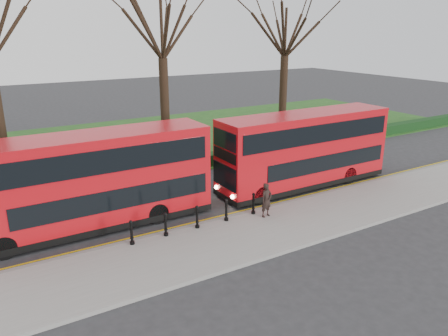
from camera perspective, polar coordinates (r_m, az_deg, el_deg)
ground at (r=21.25m, az=-1.50°, el=-5.90°), size 120.00×120.00×0.00m
pavement at (r=18.91m, az=3.03°, el=-8.81°), size 60.00×4.00×0.15m
kerb at (r=20.43m, az=-0.11°, el=-6.67°), size 60.00×0.25×0.16m
grass_verge at (r=34.44m, az=-13.88°, el=2.95°), size 60.00×18.00×0.06m
hedge at (r=26.88m, az=-8.65°, el=-0.05°), size 60.00×0.90×0.80m
yellow_line_outer at (r=20.69m, az=-0.54°, el=-6.55°), size 60.00×0.10×0.01m
yellow_line_inner at (r=20.85m, az=-0.82°, el=-6.36°), size 60.00×0.10×0.01m
tree_mid at (r=29.34m, az=-8.18°, el=18.23°), size 7.79×7.79×12.17m
tree_right at (r=34.51m, az=8.08°, el=17.79°), size 7.61×7.61×11.89m
bollard_row at (r=19.24m, az=-3.53°, el=-6.44°), size 6.12×0.15×1.00m
bus_lead at (r=19.87m, az=-17.02°, el=-1.80°), size 10.68×2.45×4.25m
bus_rear at (r=24.68m, az=10.48°, el=2.34°), size 10.42×2.39×4.14m
pedestrian at (r=20.31m, az=5.58°, el=-4.19°), size 0.64×0.47×1.62m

